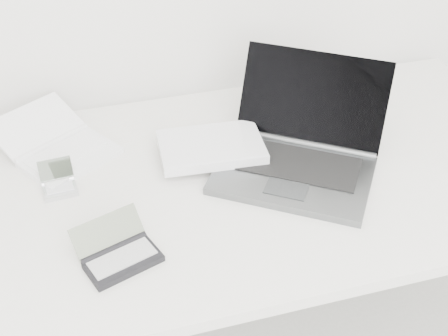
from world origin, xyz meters
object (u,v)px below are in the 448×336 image
object	(u,v)px
palmtop_charcoal	(119,254)
netbook_open_white	(60,148)
desk	(231,191)
laptop_large	(272,151)

from	to	relation	value
palmtop_charcoal	netbook_open_white	bearing A→B (deg)	83.17
desk	laptop_large	bearing A→B (deg)	11.71
laptop_large	palmtop_charcoal	size ratio (longest dim) A/B	3.19
netbook_open_white	palmtop_charcoal	xyz separation A→B (m)	(0.09, -0.41, -0.00)
netbook_open_white	palmtop_charcoal	distance (m)	0.42
laptop_large	netbook_open_white	distance (m)	0.53
desk	palmtop_charcoal	bearing A→B (deg)	-146.03
laptop_large	desk	bearing A→B (deg)	-133.40
desk	palmtop_charcoal	distance (m)	0.36
laptop_large	palmtop_charcoal	distance (m)	0.46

